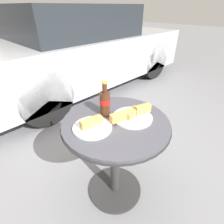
# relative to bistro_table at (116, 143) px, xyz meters

# --- Properties ---
(ground_plane) EXTENTS (30.00, 30.00, 0.00)m
(ground_plane) POSITION_rel_bistro_table_xyz_m (0.00, 0.00, -0.51)
(ground_plane) COLOR gray
(bistro_table) EXTENTS (0.69, 0.69, 0.69)m
(bistro_table) POSITION_rel_bistro_table_xyz_m (0.00, 0.00, 0.00)
(bistro_table) COLOR #333333
(bistro_table) RESTS_ON ground_plane
(cola_bottle_left) EXTENTS (0.07, 0.07, 0.23)m
(cola_bottle_left) POSITION_rel_bistro_table_xyz_m (0.01, 0.10, 0.28)
(cola_bottle_left) COLOR #4C2819
(cola_bottle_left) RESTS_ON bistro_table
(lunch_plate_near) EXTENTS (0.29, 0.26, 0.07)m
(lunch_plate_near) POSITION_rel_bistro_table_xyz_m (0.09, -0.05, 0.21)
(lunch_plate_near) COLOR white
(lunch_plate_near) RESTS_ON bistro_table
(lunch_plate_far) EXTENTS (0.23, 0.23, 0.07)m
(lunch_plate_far) POSITION_rel_bistro_table_xyz_m (-0.16, 0.05, 0.20)
(lunch_plate_far) COLOR white
(lunch_plate_far) RESTS_ON bistro_table
(parked_car) EXTENTS (3.82, 1.77, 1.34)m
(parked_car) POSITION_rel_bistro_table_xyz_m (1.26, 2.09, 0.13)
(parked_car) COLOR #B7B7BC
(parked_car) RESTS_ON ground_plane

